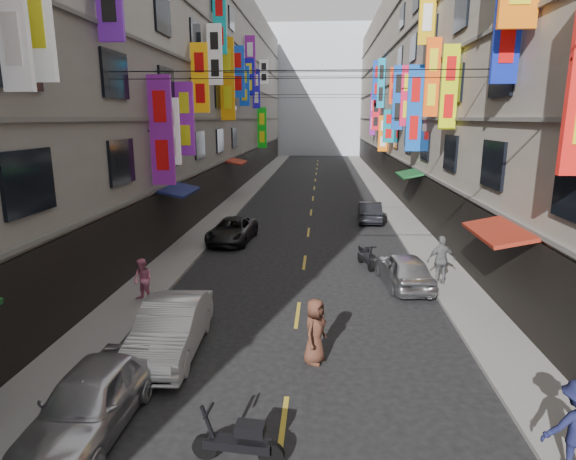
# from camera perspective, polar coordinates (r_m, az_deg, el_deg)

# --- Properties ---
(sidewalk_left) EXTENTS (2.00, 90.00, 0.12)m
(sidewalk_left) POSITION_cam_1_polar(r_m,az_deg,el_deg) (40.15, -5.64, 3.92)
(sidewalk_left) COLOR slate
(sidewalk_left) RESTS_ON ground
(sidewalk_right) EXTENTS (2.00, 90.00, 0.12)m
(sidewalk_right) POSITION_cam_1_polar(r_m,az_deg,el_deg) (39.93, 11.63, 3.66)
(sidewalk_right) COLOR slate
(sidewalk_right) RESTS_ON ground
(building_row_left) EXTENTS (10.14, 90.00, 19.00)m
(building_row_left) POSITION_cam_1_polar(r_m,az_deg,el_deg) (41.20, -14.56, 16.96)
(building_row_left) COLOR gray
(building_row_left) RESTS_ON ground
(building_row_right) EXTENTS (10.14, 90.00, 19.00)m
(building_row_right) POSITION_cam_1_polar(r_m,az_deg,el_deg) (40.76, 21.01, 16.58)
(building_row_right) COLOR #A4988A
(building_row_right) RESTS_ON ground
(haze_block) EXTENTS (18.00, 8.00, 22.00)m
(haze_block) POSITION_cam_1_polar(r_m,az_deg,el_deg) (89.18, 3.77, 16.03)
(haze_block) COLOR silver
(haze_block) RESTS_ON ground
(shop_signage) EXTENTS (14.00, 55.00, 12.61)m
(shop_signage) POSITION_cam_1_polar(r_m,az_deg,el_deg) (32.16, 2.47, 17.90)
(shop_signage) COLOR #1115CB
(shop_signage) RESTS_ON ground
(street_awnings) EXTENTS (13.99, 35.20, 0.41)m
(street_awnings) POSITION_cam_1_polar(r_m,az_deg,el_deg) (23.41, -0.88, 4.67)
(street_awnings) COLOR #144B1C
(street_awnings) RESTS_ON ground
(overhead_cables) EXTENTS (14.00, 38.04, 1.24)m
(overhead_cables) POSITION_cam_1_polar(r_m,az_deg,el_deg) (27.18, 2.63, 18.09)
(overhead_cables) COLOR black
(overhead_cables) RESTS_ON ground
(lane_markings) EXTENTS (0.12, 80.20, 0.01)m
(lane_markings) POSITION_cam_1_polar(r_m,az_deg,el_deg) (36.64, 2.87, 2.99)
(lane_markings) COLOR gold
(lane_markings) RESTS_ON ground
(scooter_crossing) EXTENTS (1.80, 0.51, 1.14)m
(scooter_crossing) POSITION_cam_1_polar(r_m,az_deg,el_deg) (10.02, -5.79, -23.72)
(scooter_crossing) COLOR black
(scooter_crossing) RESTS_ON ground
(scooter_far_right) EXTENTS (0.71, 1.77, 1.14)m
(scooter_far_right) POSITION_cam_1_polar(r_m,az_deg,el_deg) (21.57, 9.15, -3.19)
(scooter_far_right) COLOR black
(scooter_far_right) RESTS_ON ground
(car_left_near) EXTENTS (1.73, 4.13, 1.40)m
(car_left_near) POSITION_cam_1_polar(r_m,az_deg,el_deg) (11.41, -22.40, -18.19)
(car_left_near) COLOR silver
(car_left_near) RESTS_ON ground
(car_left_mid) EXTENTS (1.74, 4.54, 1.48)m
(car_left_mid) POSITION_cam_1_polar(r_m,az_deg,el_deg) (14.04, -13.77, -11.23)
(car_left_mid) COLOR silver
(car_left_mid) RESTS_ON ground
(car_left_far) EXTENTS (2.35, 4.57, 1.23)m
(car_left_far) POSITION_cam_1_polar(r_m,az_deg,el_deg) (25.76, -6.64, -0.03)
(car_left_far) COLOR black
(car_left_far) RESTS_ON ground
(car_right_mid) EXTENTS (2.03, 4.15, 1.36)m
(car_right_mid) POSITION_cam_1_polar(r_m,az_deg,el_deg) (19.35, 13.61, -4.58)
(car_right_mid) COLOR #AAAAAE
(car_right_mid) RESTS_ON ground
(car_right_far) EXTENTS (1.53, 3.99, 1.30)m
(car_right_far) POSITION_cam_1_polar(r_m,az_deg,el_deg) (30.97, 9.64, 2.16)
(car_right_far) COLOR #24252B
(car_right_far) RESTS_ON ground
(pedestrian_lfar) EXTENTS (0.88, 0.77, 1.52)m
(pedestrian_lfar) POSITION_cam_1_polar(r_m,az_deg,el_deg) (17.77, -16.81, -5.69)
(pedestrian_lfar) COLOR pink
(pedestrian_lfar) RESTS_ON sidewalk_left
(pedestrian_rfar) EXTENTS (1.24, 0.86, 1.93)m
(pedestrian_rfar) POSITION_cam_1_polar(r_m,az_deg,el_deg) (19.54, 17.72, -3.43)
(pedestrian_rfar) COLOR slate
(pedestrian_rfar) RESTS_ON sidewalk_right
(pedestrian_crossing) EXTENTS (0.91, 1.05, 1.80)m
(pedestrian_crossing) POSITION_cam_1_polar(r_m,az_deg,el_deg) (13.12, 3.21, -11.87)
(pedestrian_crossing) COLOR #4F2C1F
(pedestrian_crossing) RESTS_ON ground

